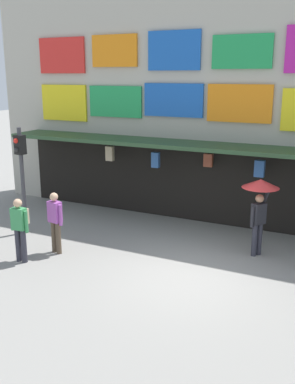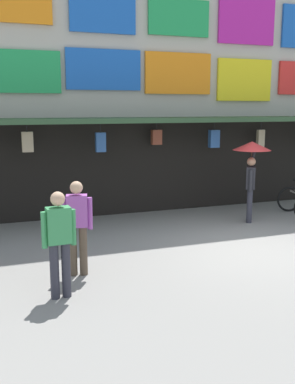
{
  "view_description": "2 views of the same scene",
  "coord_description": "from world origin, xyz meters",
  "views": [
    {
      "loc": [
        3.32,
        -9.08,
        4.67
      ],
      "look_at": [
        -1.69,
        1.22,
        1.59
      ],
      "focal_mm": 41.02,
      "sensor_mm": 36.0,
      "label": 1
    },
    {
      "loc": [
        -5.15,
        -7.75,
        2.92
      ],
      "look_at": [
        -1.95,
        1.07,
        1.15
      ],
      "focal_mm": 42.06,
      "sensor_mm": 36.0,
      "label": 2
    }
  ],
  "objects": [
    {
      "name": "pedestrian_with_umbrella",
      "position": [
        1.17,
        1.97,
        1.64
      ],
      "size": [
        0.96,
        0.96,
        2.08
      ],
      "color": "#2D2D38",
      "rests_on": "ground"
    },
    {
      "name": "shopfront",
      "position": [
        -0.0,
        4.57,
        3.96
      ],
      "size": [
        18.0,
        2.6,
        8.0
      ],
      "color": "#B2AD9E",
      "rests_on": "ground"
    },
    {
      "name": "pedestrian_in_green",
      "position": [
        -3.71,
        -0.22,
        0.95
      ],
      "size": [
        0.52,
        0.29,
        1.68
      ],
      "color": "brown",
      "rests_on": "ground"
    },
    {
      "name": "ground_plane",
      "position": [
        0.0,
        0.0,
        0.0
      ],
      "size": [
        80.0,
        80.0,
        0.0
      ],
      "primitive_type": "plane",
      "color": "gray"
    },
    {
      "name": "pedestrian_in_purple",
      "position": [
        -4.17,
        -1.06,
        0.98
      ],
      "size": [
        0.53,
        0.37,
        1.68
      ],
      "color": "#2D2D38",
      "rests_on": "ground"
    }
  ]
}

